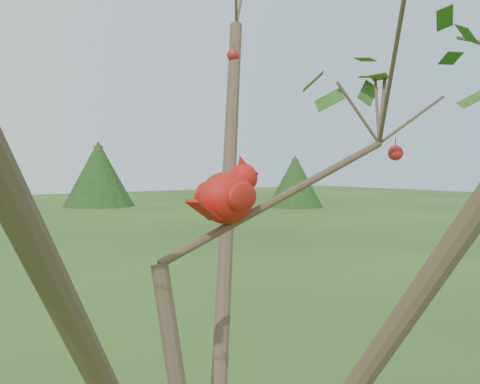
# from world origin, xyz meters

# --- Properties ---
(crabapple_tree) EXTENTS (2.35, 2.05, 2.95)m
(crabapple_tree) POSITION_xyz_m (0.03, -0.02, 2.12)
(crabapple_tree) COLOR #423124
(crabapple_tree) RESTS_ON ground
(cardinal) EXTENTS (0.23, 0.15, 0.16)m
(cardinal) POSITION_xyz_m (0.11, 0.09, 2.08)
(cardinal) COLOR red
(cardinal) RESTS_ON ground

